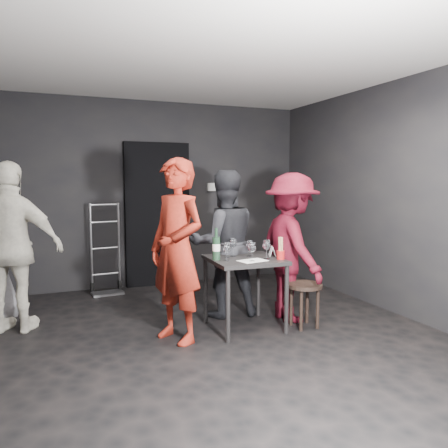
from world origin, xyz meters
name	(u,v)px	position (x,y,z in m)	size (l,w,h in m)	color
floor	(217,339)	(0.00, 0.00, 0.00)	(4.50, 5.00, 0.02)	black
ceiling	(216,55)	(0.00, 0.00, 2.70)	(4.50, 5.00, 0.02)	silver
wall_back	(156,194)	(0.00, 2.50, 1.35)	(4.50, 0.04, 2.70)	black
wall_front	(428,230)	(0.00, -2.50, 1.35)	(4.50, 0.04, 2.70)	black
wall_right	(401,198)	(2.25, 0.00, 1.35)	(0.04, 5.00, 2.70)	black
doorway	(158,215)	(0.00, 2.44, 1.05)	(0.95, 0.10, 2.10)	black
wallbox_upper	(211,187)	(0.85, 2.45, 1.45)	(0.12, 0.06, 0.12)	#B7B7B2
wallbox_lower	(223,190)	(1.05, 2.45, 1.40)	(0.10, 0.06, 0.14)	#B7B7B2
hand_truck	(107,277)	(-0.78, 2.23, 0.22)	(0.41, 0.35, 1.24)	#B2B2B7
tasting_table	(245,267)	(0.39, 0.21, 0.65)	(0.72, 0.72, 0.75)	black
stool	(305,292)	(1.00, 0.00, 0.38)	(0.37, 0.37, 0.47)	black
server_red	(177,234)	(-0.35, 0.14, 1.05)	(0.76, 0.50, 2.10)	maroon
woman_black	(224,235)	(0.36, 0.72, 0.93)	(0.90, 0.50, 1.86)	black
man_maroon	(291,240)	(0.99, 0.28, 0.89)	(1.15, 0.54, 1.79)	#540C19
bystander_cream	(12,233)	(-1.84, 1.01, 1.03)	(1.20, 0.57, 2.05)	white
tasting_mat	(252,261)	(0.40, 0.03, 0.75)	(0.27, 0.18, 0.00)	white
wine_glass_a	(227,252)	(0.16, 0.14, 0.84)	(0.07, 0.07, 0.18)	white
wine_glass_b	(227,249)	(0.23, 0.28, 0.84)	(0.07, 0.07, 0.18)	white
wine_glass_c	(233,246)	(0.32, 0.34, 0.86)	(0.08, 0.08, 0.22)	white
wine_glass_d	(252,251)	(0.38, 0.01, 0.86)	(0.08, 0.08, 0.21)	white
wine_glass_e	(267,249)	(0.57, 0.06, 0.86)	(0.08, 0.08, 0.22)	white
wine_glass_f	(250,248)	(0.48, 0.28, 0.84)	(0.07, 0.07, 0.19)	white
wine_bottle	(216,248)	(0.08, 0.23, 0.88)	(0.08, 0.08, 0.33)	#183220
breadstick_cup	(281,248)	(0.70, 0.00, 0.86)	(0.08, 0.08, 0.25)	#B11716
reserved_card	(271,251)	(0.70, 0.21, 0.80)	(0.08, 0.13, 0.10)	white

